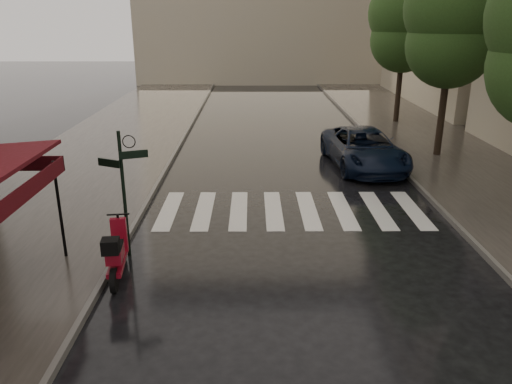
{
  "coord_description": "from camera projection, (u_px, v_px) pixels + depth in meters",
  "views": [
    {
      "loc": [
        1.8,
        -8.03,
        5.51
      ],
      "look_at": [
        1.9,
        3.67,
        1.4
      ],
      "focal_mm": 35.0,
      "sensor_mm": 36.0,
      "label": 1
    }
  ],
  "objects": [
    {
      "name": "curb_near",
      "position": [
        174.0,
        156.0,
        20.67
      ],
      "size": [
        0.12,
        60.0,
        0.16
      ],
      "primitive_type": "cube",
      "color": "#595651",
      "rests_on": "ground"
    },
    {
      "name": "ground",
      "position": [
        157.0,
        327.0,
        9.38
      ],
      "size": [
        120.0,
        120.0,
        0.0
      ],
      "primitive_type": "plane",
      "color": "black",
      "rests_on": "ground"
    },
    {
      "name": "scooter",
      "position": [
        117.0,
        254.0,
        10.98
      ],
      "size": [
        0.6,
        1.91,
        1.26
      ],
      "rotation": [
        0.0,
        0.0,
        0.12
      ],
      "color": "black",
      "rests_on": "ground"
    },
    {
      "name": "sidewalk_far",
      "position": [
        454.0,
        156.0,
        20.76
      ],
      "size": [
        5.5,
        60.0,
        0.12
      ],
      "primitive_type": "cube",
      "color": "#38332D",
      "rests_on": "ground"
    },
    {
      "name": "signpost",
      "position": [
        123.0,
        184.0,
        11.6
      ],
      "size": [
        1.17,
        0.29,
        3.1
      ],
      "color": "black",
      "rests_on": "ground"
    },
    {
      "name": "parked_car",
      "position": [
        364.0,
        148.0,
        19.2
      ],
      "size": [
        2.87,
        5.44,
        1.46
      ],
      "primitive_type": "imported",
      "rotation": [
        0.0,
        0.0,
        0.09
      ],
      "color": "black",
      "rests_on": "ground"
    },
    {
      "name": "curb_far",
      "position": [
        387.0,
        155.0,
        20.74
      ],
      "size": [
        0.12,
        60.0,
        0.16
      ],
      "primitive_type": "cube",
      "color": "#595651",
      "rests_on": "ground"
    },
    {
      "name": "tree_mid",
      "position": [
        454.0,
        15.0,
        18.93
      ],
      "size": [
        3.8,
        3.8,
        8.34
      ],
      "color": "black",
      "rests_on": "sidewalk_far"
    },
    {
      "name": "sidewalk_near",
      "position": [
        100.0,
        156.0,
        20.65
      ],
      "size": [
        6.0,
        60.0,
        0.12
      ],
      "primitive_type": "cube",
      "color": "#38332D",
      "rests_on": "ground"
    },
    {
      "name": "crosswalk",
      "position": [
        291.0,
        210.0,
        15.06
      ],
      "size": [
        7.85,
        3.2,
        0.01
      ],
      "color": "silver",
      "rests_on": "ground"
    },
    {
      "name": "tree_far",
      "position": [
        405.0,
        18.0,
        25.58
      ],
      "size": [
        3.8,
        3.8,
        8.16
      ],
      "color": "black",
      "rests_on": "sidewalk_far"
    }
  ]
}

